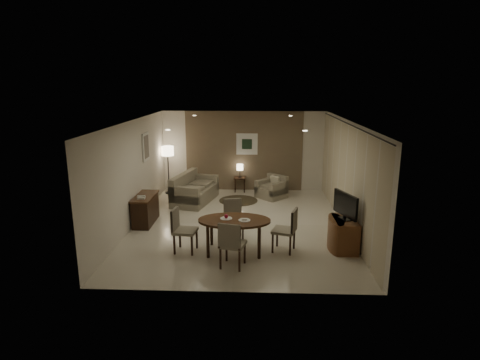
{
  "coord_description": "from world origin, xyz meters",
  "views": [
    {
      "loc": [
        0.42,
        -9.96,
        3.66
      ],
      "look_at": [
        0.0,
        0.2,
        1.15
      ],
      "focal_mm": 30.0,
      "sensor_mm": 36.0,
      "label": 1
    }
  ],
  "objects_px": {
    "armchair": "(271,187)",
    "console_desk": "(145,209)",
    "chair_near": "(233,244)",
    "side_table": "(240,184)",
    "dining_table": "(234,236)",
    "chair_far": "(234,220)",
    "sofa": "(195,188)",
    "floor_lamp": "(168,170)",
    "chair_left": "(185,230)",
    "tv_cabinet": "(344,234)",
    "chair_right": "(284,230)"
  },
  "relations": [
    {
      "from": "armchair",
      "to": "floor_lamp",
      "type": "distance_m",
      "value": 3.46
    },
    {
      "from": "side_table",
      "to": "floor_lamp",
      "type": "height_order",
      "value": "floor_lamp"
    },
    {
      "from": "armchair",
      "to": "chair_near",
      "type": "bearing_deg",
      "value": -56.4
    },
    {
      "from": "chair_right",
      "to": "armchair",
      "type": "xyz_separation_m",
      "value": [
        -0.13,
        4.18,
        -0.13
      ]
    },
    {
      "from": "chair_near",
      "to": "sofa",
      "type": "height_order",
      "value": "chair_near"
    },
    {
      "from": "console_desk",
      "to": "sofa",
      "type": "bearing_deg",
      "value": 62.92
    },
    {
      "from": "chair_near",
      "to": "sofa",
      "type": "distance_m",
      "value": 4.68
    },
    {
      "from": "chair_far",
      "to": "floor_lamp",
      "type": "bearing_deg",
      "value": 110.27
    },
    {
      "from": "chair_left",
      "to": "floor_lamp",
      "type": "relative_size",
      "value": 0.62
    },
    {
      "from": "chair_left",
      "to": "sofa",
      "type": "xyz_separation_m",
      "value": [
        -0.36,
        3.76,
        -0.05
      ]
    },
    {
      "from": "dining_table",
      "to": "chair_far",
      "type": "xyz_separation_m",
      "value": [
        -0.05,
        0.73,
        0.1
      ]
    },
    {
      "from": "tv_cabinet",
      "to": "chair_left",
      "type": "bearing_deg",
      "value": -175.54
    },
    {
      "from": "tv_cabinet",
      "to": "dining_table",
      "type": "bearing_deg",
      "value": -174.46
    },
    {
      "from": "chair_far",
      "to": "chair_left",
      "type": "xyz_separation_m",
      "value": [
        -1.02,
        -0.77,
        0.02
      ]
    },
    {
      "from": "chair_far",
      "to": "side_table",
      "type": "relative_size",
      "value": 1.9
    },
    {
      "from": "tv_cabinet",
      "to": "chair_near",
      "type": "xyz_separation_m",
      "value": [
        -2.43,
        -0.97,
        0.14
      ]
    },
    {
      "from": "tv_cabinet",
      "to": "chair_near",
      "type": "bearing_deg",
      "value": -158.35
    },
    {
      "from": "armchair",
      "to": "dining_table",
      "type": "bearing_deg",
      "value": -58.28
    },
    {
      "from": "floor_lamp",
      "to": "chair_left",
      "type": "bearing_deg",
      "value": -73.6
    },
    {
      "from": "dining_table",
      "to": "side_table",
      "type": "xyz_separation_m",
      "value": [
        -0.09,
        4.99,
        -0.12
      ]
    },
    {
      "from": "console_desk",
      "to": "sofa",
      "type": "xyz_separation_m",
      "value": [
        1.01,
        1.98,
        0.06
      ]
    },
    {
      "from": "chair_far",
      "to": "chair_right",
      "type": "distance_m",
      "value": 1.31
    },
    {
      "from": "dining_table",
      "to": "sofa",
      "type": "bearing_deg",
      "value": 111.07
    },
    {
      "from": "tv_cabinet",
      "to": "floor_lamp",
      "type": "relative_size",
      "value": 0.57
    },
    {
      "from": "chair_left",
      "to": "armchair",
      "type": "distance_m",
      "value": 4.75
    },
    {
      "from": "sofa",
      "to": "floor_lamp",
      "type": "height_order",
      "value": "floor_lamp"
    },
    {
      "from": "console_desk",
      "to": "side_table",
      "type": "xyz_separation_m",
      "value": [
        2.36,
        3.25,
        -0.13
      ]
    },
    {
      "from": "armchair",
      "to": "chair_far",
      "type": "bearing_deg",
      "value": -61.59
    },
    {
      "from": "tv_cabinet",
      "to": "chair_left",
      "type": "xyz_separation_m",
      "value": [
        -3.51,
        -0.27,
        0.14
      ]
    },
    {
      "from": "tv_cabinet",
      "to": "dining_table",
      "type": "relative_size",
      "value": 0.57
    },
    {
      "from": "sofa",
      "to": "floor_lamp",
      "type": "xyz_separation_m",
      "value": [
        -1.02,
        0.95,
        0.36
      ]
    },
    {
      "from": "chair_left",
      "to": "chair_far",
      "type": "bearing_deg",
      "value": -45.86
    },
    {
      "from": "dining_table",
      "to": "chair_near",
      "type": "xyz_separation_m",
      "value": [
        0.01,
        -0.73,
        0.12
      ]
    },
    {
      "from": "console_desk",
      "to": "chair_left",
      "type": "xyz_separation_m",
      "value": [
        1.38,
        -1.77,
        0.12
      ]
    },
    {
      "from": "chair_left",
      "to": "armchair",
      "type": "height_order",
      "value": "chair_left"
    },
    {
      "from": "floor_lamp",
      "to": "console_desk",
      "type": "bearing_deg",
      "value": -89.82
    },
    {
      "from": "chair_left",
      "to": "chair_right",
      "type": "height_order",
      "value": "chair_left"
    },
    {
      "from": "console_desk",
      "to": "armchair",
      "type": "height_order",
      "value": "console_desk"
    },
    {
      "from": "console_desk",
      "to": "floor_lamp",
      "type": "relative_size",
      "value": 0.76
    },
    {
      "from": "tv_cabinet",
      "to": "chair_far",
      "type": "height_order",
      "value": "chair_far"
    },
    {
      "from": "sofa",
      "to": "dining_table",
      "type": "bearing_deg",
      "value": -145.78
    },
    {
      "from": "dining_table",
      "to": "chair_left",
      "type": "relative_size",
      "value": 1.61
    },
    {
      "from": "console_desk",
      "to": "chair_far",
      "type": "bearing_deg",
      "value": -22.78
    },
    {
      "from": "chair_near",
      "to": "side_table",
      "type": "relative_size",
      "value": 1.99
    },
    {
      "from": "chair_near",
      "to": "dining_table",
      "type": "bearing_deg",
      "value": -75.73
    },
    {
      "from": "tv_cabinet",
      "to": "dining_table",
      "type": "distance_m",
      "value": 2.45
    },
    {
      "from": "console_desk",
      "to": "armchair",
      "type": "relative_size",
      "value": 1.5
    },
    {
      "from": "console_desk",
      "to": "chair_near",
      "type": "relative_size",
      "value": 1.22
    },
    {
      "from": "armchair",
      "to": "console_desk",
      "type": "bearing_deg",
      "value": -99.08
    },
    {
      "from": "chair_left",
      "to": "sofa",
      "type": "bearing_deg",
      "value": 12.58
    }
  ]
}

